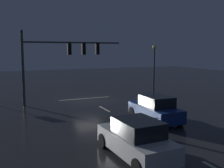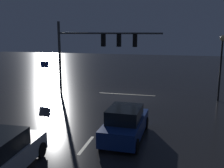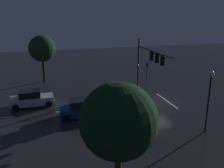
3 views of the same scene
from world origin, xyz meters
TOP-DOWN VIEW (x-y plane):
  - ground_plane at (0.00, 0.00)m, footprint 80.00×80.00m
  - traffic_signal_assembly at (2.41, 0.24)m, footprint 8.82×0.47m
  - lane_dash_far at (0.00, 4.00)m, footprint 0.16×2.20m
  - lane_dash_mid at (0.00, 10.00)m, footprint 0.16×2.20m
  - stop_bar at (0.00, -0.94)m, footprint 5.00×0.16m
  - car_approaching at (-1.70, 8.66)m, footprint 2.02×4.42m
  - car_distant at (2.33, 13.33)m, footprint 2.02×4.42m
  - street_lamp_left_kerb at (-7.51, -0.54)m, footprint 0.44×0.44m
  - route_sign at (8.43, -2.17)m, footprint 0.90×0.16m

SIDE VIEW (x-z plane):
  - ground_plane at x=0.00m, z-range 0.00..0.00m
  - lane_dash_far at x=0.00m, z-range 0.00..0.01m
  - lane_dash_mid at x=0.00m, z-range 0.00..0.01m
  - stop_bar at x=0.00m, z-range 0.00..0.01m
  - car_approaching at x=-1.70m, z-range -0.05..1.65m
  - car_distant at x=2.33m, z-range -0.05..1.65m
  - route_sign at x=8.43m, z-range 0.57..3.16m
  - street_lamp_left_kerb at x=-7.51m, z-range 1.02..6.20m
  - traffic_signal_assembly at x=2.41m, z-range 1.16..7.43m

